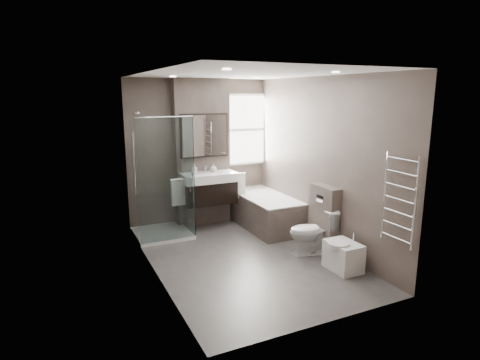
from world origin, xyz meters
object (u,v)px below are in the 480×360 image
toilet (312,231)px  bidet (343,256)px  bathtub (264,210)px  vanity (209,188)px

toilet → bidet: bearing=19.3°
bathtub → bidet: (0.09, -2.05, -0.11)m
vanity → bidet: size_ratio=1.88×
vanity → bidet: (1.01, -2.37, -0.54)m
vanity → bidet: 2.63m
bathtub → toilet: bearing=-88.2°
toilet → bidet: (0.04, -0.65, -0.14)m
vanity → bidet: vanity is taller
bidet → vanity: bearing=113.2°
vanity → toilet: 2.02m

